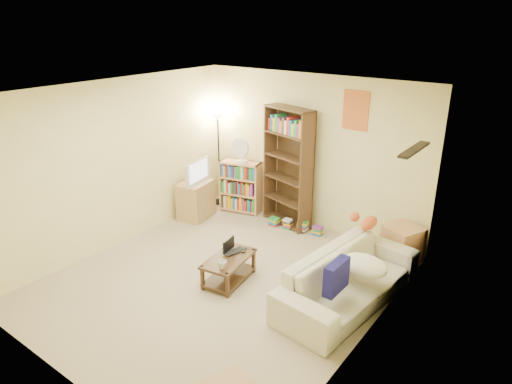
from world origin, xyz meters
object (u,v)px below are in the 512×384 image
television (194,171)px  sofa (349,279)px  mug (222,265)px  tall_bookshelf (288,165)px  short_bookshelf (241,187)px  coffee_table (229,267)px  desk_fan (241,150)px  laptop (236,253)px  floor_lamp (218,132)px  tv_stand (196,200)px  side_table (402,244)px  tabby_cat (366,222)px

television → sofa: bearing=-112.4°
mug → television: (-1.89, 1.50, 0.44)m
mug → tall_bookshelf: bearing=102.1°
tall_bookshelf → short_bookshelf: (-0.96, -0.05, -0.58)m
coffee_table → short_bookshelf: short_bookshelf is taller
desk_fan → tall_bookshelf: bearing=5.8°
sofa → laptop: size_ratio=6.52×
sofa → mug: sofa is taller
television → short_bookshelf: television is taller
laptop → short_bookshelf: short_bookshelf is taller
laptop → tall_bookshelf: size_ratio=0.17×
floor_lamp → tv_stand: bearing=-82.4°
tall_bookshelf → side_table: tall_bookshelf is taller
sofa → side_table: sofa is taller
mug → desk_fan: bearing=123.0°
desk_fan → laptop: bearing=-53.6°
coffee_table → television: bearing=136.4°
laptop → coffee_table: bearing=-172.3°
tabby_cat → tall_bookshelf: tall_bookshelf is taller
mug → short_bookshelf: size_ratio=0.13×
tabby_cat → laptop: (-1.28, -1.24, -0.34)m
tv_stand → tall_bookshelf: size_ratio=0.33×
tabby_cat → desk_fan: desk_fan is taller
short_bookshelf → laptop: bearing=-67.0°
tabby_cat → side_table: 0.78m
coffee_table → television: (-1.78, 1.25, 0.63)m
tabby_cat → mug: tabby_cat is taller
tabby_cat → television: bearing=-177.6°
coffee_table → tv_stand: bearing=136.4°
laptop → short_bookshelf: 2.23m
mug → short_bookshelf: short_bookshelf is taller
sofa → mug: size_ratio=18.81×
tabby_cat → short_bookshelf: 2.68m
tv_stand → short_bookshelf: short_bookshelf is taller
sofa → coffee_table: sofa is taller
desk_fan → floor_lamp: 0.65m
television → desk_fan: desk_fan is taller
coffee_table → mug: 0.34m
floor_lamp → tall_bookshelf: bearing=-1.0°
sofa → mug: 1.57m
sofa → tv_stand: (-3.25, 0.71, 0.01)m
tv_stand → tall_bookshelf: bearing=17.1°
coffee_table → desk_fan: (-1.27, 1.88, 0.95)m
coffee_table → side_table: side_table is taller
short_bookshelf → side_table: (2.96, -0.01, -0.20)m
mug → television: 2.46m
coffee_table → desk_fan: 2.46m
tv_stand → desk_fan: (0.51, 0.63, 0.84)m
tabby_cat → coffee_table: tabby_cat is taller
laptop → desk_fan: bearing=48.9°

